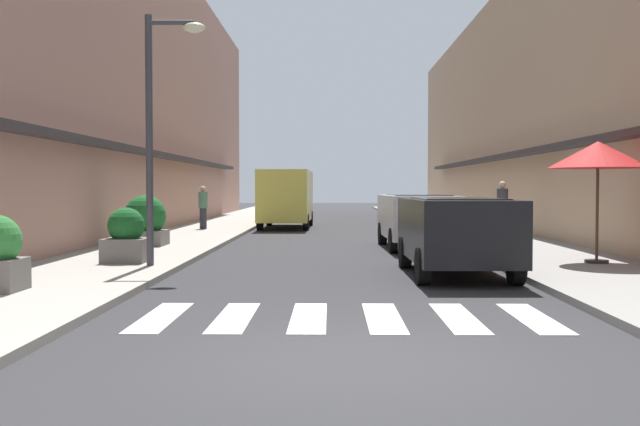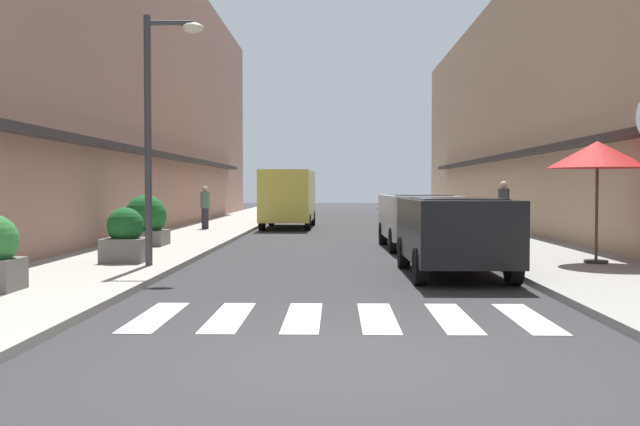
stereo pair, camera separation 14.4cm
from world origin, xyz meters
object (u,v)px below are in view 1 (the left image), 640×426
at_px(street_lamp, 159,111).
at_px(planter_midblock, 126,237).
at_px(pedestrian_walking_near, 502,208).
at_px(cafe_umbrella, 598,155).
at_px(pedestrian_walking_far, 203,206).
at_px(delivery_van, 286,194).
at_px(planter_far, 145,221).
at_px(parked_car_mid, 417,215).
at_px(parked_car_near, 456,227).

distance_m(street_lamp, planter_midblock, 2.75).
xyz_separation_m(planter_midblock, pedestrian_walking_near, (9.54, 7.56, 0.40)).
distance_m(cafe_umbrella, pedestrian_walking_far, 15.94).
bearing_deg(delivery_van, cafe_umbrella, -64.08).
bearing_deg(planter_midblock, cafe_umbrella, -0.14).
distance_m(delivery_van, planter_far, 11.08).
distance_m(planter_midblock, pedestrian_walking_near, 12.18).
bearing_deg(planter_midblock, parked_car_mid, 36.36).
bearing_deg(planter_midblock, pedestrian_walking_far, 92.44).
bearing_deg(parked_car_near, pedestrian_walking_far, 117.88).
height_order(planter_midblock, planter_far, planter_far).
height_order(parked_car_near, planter_far, parked_car_near).
relative_size(parked_car_mid, cafe_umbrella, 1.75).
height_order(parked_car_mid, pedestrian_walking_far, pedestrian_walking_far).
xyz_separation_m(cafe_umbrella, planter_far, (-10.41, 4.36, -1.56)).
relative_size(street_lamp, pedestrian_walking_far, 3.09).
distance_m(parked_car_mid, pedestrian_walking_near, 4.00).
bearing_deg(street_lamp, pedestrian_walking_far, 96.15).
height_order(street_lamp, planter_far, street_lamp).
bearing_deg(planter_far, planter_midblock, -80.72).
distance_m(street_lamp, pedestrian_walking_far, 13.05).
bearing_deg(pedestrian_walking_far, planter_far, 66.82).
xyz_separation_m(parked_car_mid, street_lamp, (-5.73, -5.50, 2.24)).
relative_size(parked_car_near, pedestrian_walking_far, 2.55).
xyz_separation_m(street_lamp, cafe_umbrella, (8.84, 0.62, -0.85)).
height_order(parked_car_mid, pedestrian_walking_near, pedestrian_walking_near).
height_order(planter_midblock, pedestrian_walking_far, pedestrian_walking_far).
xyz_separation_m(delivery_van, pedestrian_walking_far, (-2.94, -2.81, -0.45)).
bearing_deg(delivery_van, parked_car_mid, -67.56).
bearing_deg(parked_car_mid, cafe_umbrella, -57.48).
bearing_deg(cafe_umbrella, pedestrian_walking_far, 130.05).
relative_size(delivery_van, planter_far, 4.04).
distance_m(cafe_umbrella, planter_midblock, 9.85).
height_order(delivery_van, pedestrian_walking_far, delivery_van).
bearing_deg(planter_midblock, street_lamp, -36.96).
bearing_deg(pedestrian_walking_near, planter_midblock, -55.55).
height_order(parked_car_near, cafe_umbrella, cafe_umbrella).
height_order(street_lamp, cafe_umbrella, street_lamp).
relative_size(cafe_umbrella, pedestrian_walking_far, 1.56).
distance_m(delivery_van, street_lamp, 15.77).
distance_m(delivery_van, pedestrian_walking_near, 10.26).
height_order(street_lamp, pedestrian_walking_far, street_lamp).
xyz_separation_m(parked_car_mid, delivery_van, (-4.17, 10.09, 0.48)).
height_order(parked_car_mid, planter_midblock, parked_car_mid).
height_order(planter_far, pedestrian_walking_near, pedestrian_walking_near).
bearing_deg(planter_far, street_lamp, -72.51).
relative_size(parked_car_near, delivery_van, 0.75).
relative_size(planter_far, pedestrian_walking_near, 0.77).
distance_m(planter_far, pedestrian_walking_far, 7.81).
height_order(parked_car_near, planter_midblock, parked_car_near).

